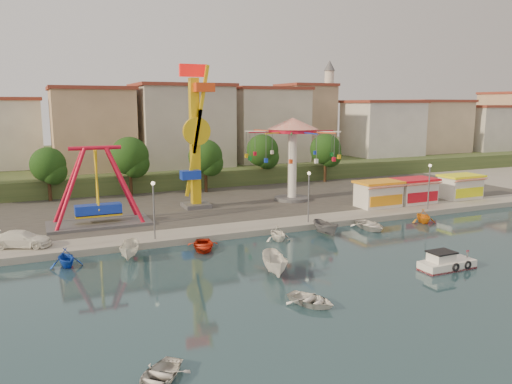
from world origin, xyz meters
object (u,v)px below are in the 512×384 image
pirate_ship_ride (97,188)px  wave_swinger (293,140)px  kamikaze_tower (196,140)px  rowboat_a (311,300)px  van (22,239)px  cabin_motorboat (446,264)px  skiff (275,264)px

pirate_ship_ride → wave_swinger: bearing=8.7°
kamikaze_tower → rowboat_a: (-1.69, -29.31, -8.26)m
van → cabin_motorboat: bearing=-98.4°
kamikaze_tower → skiff: kamikaze_tower is taller
kamikaze_tower → rowboat_a: 30.50m
kamikaze_tower → pirate_ship_ride: bearing=-161.1°
cabin_motorboat → van: van is taller
skiff → van: van is taller
pirate_ship_ride → wave_swinger: 24.64m
pirate_ship_ride → skiff: bearing=-61.5°
kamikaze_tower → cabin_motorboat: (11.44, -27.48, -8.18)m
cabin_motorboat → skiff: (-12.68, 4.28, 0.40)m
wave_swinger → van: 33.15m
wave_swinger → cabin_motorboat: 28.27m
pirate_ship_ride → skiff: 22.15m
pirate_ship_ride → van: pirate_ship_ride is taller
pirate_ship_ride → van: size_ratio=2.06×
wave_swinger → skiff: (-13.64, -22.89, -7.37)m
pirate_ship_ride → rowboat_a: size_ratio=2.99×
pirate_ship_ride → rowboat_a: 27.52m
cabin_motorboat → skiff: 13.39m
cabin_motorboat → rowboat_a: bearing=-172.4°
pirate_ship_ride → kamikaze_tower: size_ratio=0.61×
kamikaze_tower → cabin_motorboat: size_ratio=3.63×
kamikaze_tower → skiff: size_ratio=3.84×
wave_swinger → cabin_motorboat: size_ratio=2.55×
rowboat_a → skiff: skiff is taller
pirate_ship_ride → wave_swinger: size_ratio=0.86×
rowboat_a → van: 26.06m
van → kamikaze_tower: bearing=-40.5°
rowboat_a → kamikaze_tower: bearing=61.6°
kamikaze_tower → wave_swinger: 12.41m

